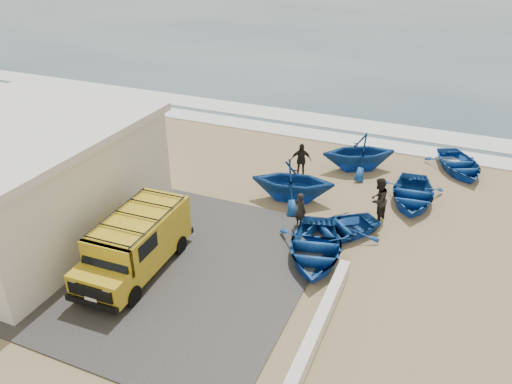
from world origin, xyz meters
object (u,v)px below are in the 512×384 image
(van, at_px, (136,242))
(boat_far_left, at_px, (359,152))
(building, at_px, (16,179))
(boat_near_left, at_px, (315,248))
(boat_near_right, at_px, (339,228))
(fisherman_middle, at_px, (378,200))
(boat_far_right, at_px, (459,165))
(fisherman_back, at_px, (301,160))
(parapet, at_px, (320,323))
(boat_mid_right, at_px, (412,194))
(boat_mid_left, at_px, (293,181))
(fisherman_front, at_px, (300,210))

(van, distance_m, boat_far_left, 12.23)
(building, height_order, boat_near_left, building)
(boat_near_right, height_order, fisherman_middle, fisherman_middle)
(building, bearing_deg, boat_near_right, 20.12)
(boat_far_right, distance_m, fisherman_back, 7.85)
(boat_far_left, bearing_deg, parapet, -21.38)
(boat_mid_right, relative_size, boat_far_left, 1.07)
(parapet, xyz_separation_m, boat_mid_left, (-3.42, 7.27, 0.67))
(boat_far_right, height_order, fisherman_front, fisherman_front)
(boat_mid_right, xyz_separation_m, boat_far_right, (1.70, 4.06, -0.02))
(parapet, xyz_separation_m, fisherman_back, (-3.86, 9.64, 0.57))
(boat_near_right, bearing_deg, fisherman_middle, 102.12)
(boat_mid_left, relative_size, boat_mid_right, 0.94)
(boat_mid_left, relative_size, fisherman_front, 2.38)
(boat_far_right, relative_size, fisherman_front, 2.42)
(boat_mid_left, relative_size, fisherman_middle, 1.93)
(van, distance_m, boat_far_right, 16.13)
(building, height_order, parapet, building)
(boat_mid_right, bearing_deg, boat_mid_left, -165.14)
(boat_near_right, relative_size, fisherman_middle, 1.76)
(boat_near_right, xyz_separation_m, fisherman_middle, (1.12, 1.78, 0.59))
(building, distance_m, fisherman_front, 11.06)
(van, distance_m, boat_mid_left, 7.59)
(boat_near_left, distance_m, boat_mid_right, 6.21)
(boat_near_right, distance_m, boat_mid_right, 4.45)
(parapet, relative_size, boat_far_left, 1.68)
(fisherman_front, bearing_deg, boat_near_left, 151.04)
(boat_far_right, xyz_separation_m, fisherman_middle, (-2.84, -6.11, 0.56))
(boat_near_right, relative_size, boat_far_right, 0.90)
(parapet, distance_m, van, 6.80)
(parapet, height_order, boat_near_right, boat_near_right)
(parapet, distance_m, boat_far_right, 13.53)
(boat_far_left, height_order, boat_far_right, boat_far_left)
(parapet, bearing_deg, van, 176.30)
(boat_near_right, bearing_deg, boat_far_left, 140.55)
(fisherman_middle, distance_m, fisherman_back, 4.89)
(parapet, height_order, fisherman_back, fisherman_back)
(boat_mid_left, bearing_deg, parapet, -166.09)
(boat_near_right, height_order, fisherman_back, fisherman_back)
(boat_near_left, xyz_separation_m, fisherman_front, (-1.17, 1.81, 0.34))
(boat_mid_right, bearing_deg, building, -155.68)
(van, distance_m, fisherman_middle, 9.66)
(fisherman_front, relative_size, fisherman_back, 0.90)
(boat_near_left, bearing_deg, building, 179.13)
(boat_mid_left, xyz_separation_m, boat_far_left, (1.94, 4.21, -0.01))
(parapet, distance_m, boat_near_left, 3.72)
(parapet, height_order, boat_far_right, boat_far_right)
(boat_near_right, relative_size, fisherman_front, 2.18)
(boat_near_right, xyz_separation_m, fisherman_back, (-3.03, 4.36, 0.50))
(van, bearing_deg, boat_near_left, 27.42)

